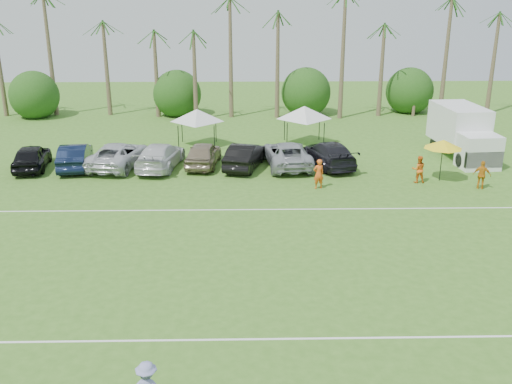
{
  "coord_description": "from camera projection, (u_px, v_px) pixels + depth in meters",
  "views": [
    {
      "loc": [
        0.21,
        -14.28,
        10.94
      ],
      "look_at": [
        0.77,
        12.28,
        1.6
      ],
      "focal_mm": 40.0,
      "sensor_mm": 36.0,
      "label": 1
    }
  ],
  "objects": [
    {
      "name": "sideline_player_c",
      "position": [
        482.0,
        175.0,
        33.27
      ],
      "size": [
        1.07,
        0.78,
        1.69
      ],
      "primitive_type": "imported",
      "rotation": [
        0.0,
        0.0,
        2.72
      ],
      "color": "orange",
      "rests_on": "ground"
    },
    {
      "name": "canopy_tent_left",
      "position": [
        197.0,
        109.0,
        41.91
      ],
      "size": [
        4.03,
        4.03,
        3.27
      ],
      "color": "black",
      "rests_on": "ground"
    },
    {
      "name": "parked_car_4",
      "position": [
        203.0,
        154.0,
        37.71
      ],
      "size": [
        2.45,
        4.97,
        1.63
      ],
      "primitive_type": "imported",
      "rotation": [
        0.0,
        0.0,
        3.03
      ],
      "color": "gray",
      "rests_on": "ground"
    },
    {
      "name": "parked_car_7",
      "position": [
        329.0,
        154.0,
        37.75
      ],
      "size": [
        3.45,
        5.98,
        1.63
      ],
      "primitive_type": "imported",
      "rotation": [
        0.0,
        0.0,
        3.36
      ],
      "color": "black",
      "rests_on": "ground"
    },
    {
      "name": "palm_tree_4",
      "position": [
        196.0,
        33.0,
        50.38
      ],
      "size": [
        2.4,
        2.4,
        8.9
      ],
      "color": "brown",
      "rests_on": "ground"
    },
    {
      "name": "parked_car_6",
      "position": [
        287.0,
        154.0,
        37.66
      ],
      "size": [
        3.26,
        6.1,
        1.63
      ],
      "primitive_type": "imported",
      "rotation": [
        0.0,
        0.0,
        3.24
      ],
      "color": "#9FA3A8",
      "rests_on": "ground"
    },
    {
      "name": "bush_tree_0",
      "position": [
        38.0,
        96.0,
        52.91
      ],
      "size": [
        4.0,
        4.0,
        4.0
      ],
      "color": "brown",
      "rests_on": "ground"
    },
    {
      "name": "palm_tree_2",
      "position": [
        104.0,
        13.0,
        49.65
      ],
      "size": [
        2.4,
        2.4,
        10.9
      ],
      "color": "brown",
      "rests_on": "ground"
    },
    {
      "name": "palm_tree_5",
      "position": [
        241.0,
        23.0,
        50.17
      ],
      "size": [
        2.4,
        2.4,
        9.9
      ],
      "color": "brown",
      "rests_on": "ground"
    },
    {
      "name": "sideline_player_b",
      "position": [
        419.0,
        169.0,
        34.38
      ],
      "size": [
        0.82,
        0.65,
        1.67
      ],
      "primitive_type": "imported",
      "rotation": [
        0.0,
        0.0,
        3.12
      ],
      "color": "orange",
      "rests_on": "ground"
    },
    {
      "name": "ground",
      "position": [
        239.0,
        378.0,
        17.1
      ],
      "size": [
        120.0,
        120.0,
        0.0
      ],
      "primitive_type": "plane",
      "color": "#3E6F21",
      "rests_on": "ground"
    },
    {
      "name": "palm_tree_9",
      "position": [
        444.0,
        23.0,
        50.52
      ],
      "size": [
        2.4,
        2.4,
        9.9
      ],
      "color": "brown",
      "rests_on": "ground"
    },
    {
      "name": "parked_car_5",
      "position": [
        245.0,
        156.0,
        37.31
      ],
      "size": [
        2.97,
        5.23,
        1.63
      ],
      "primitive_type": "imported",
      "rotation": [
        0.0,
        0.0,
        2.87
      ],
      "color": "black",
      "rests_on": "ground"
    },
    {
      "name": "bush_tree_1",
      "position": [
        178.0,
        96.0,
        53.17
      ],
      "size": [
        4.0,
        4.0,
        4.0
      ],
      "color": "brown",
      "rests_on": "ground"
    },
    {
      "name": "palm_tree_6",
      "position": [
        287.0,
        13.0,
        49.96
      ],
      "size": [
        2.4,
        2.4,
        10.9
      ],
      "color": "brown",
      "rests_on": "ground"
    },
    {
      "name": "palm_tree_1",
      "position": [
        47.0,
        23.0,
        49.83
      ],
      "size": [
        2.4,
        2.4,
        9.9
      ],
      "color": "brown",
      "rests_on": "ground"
    },
    {
      "name": "canopy_tent_right",
      "position": [
        304.0,
        106.0,
        42.42
      ],
      "size": [
        4.2,
        4.2,
        3.4
      ],
      "color": "black",
      "rests_on": "ground"
    },
    {
      "name": "parked_car_1",
      "position": [
        75.0,
        156.0,
        37.22
      ],
      "size": [
        2.38,
        5.14,
        1.63
      ],
      "primitive_type": "imported",
      "rotation": [
        0.0,
        0.0,
        3.28
      ],
      "color": "black",
      "rests_on": "ground"
    },
    {
      "name": "box_truck",
      "position": [
        463.0,
        131.0,
        39.29
      ],
      "size": [
        3.03,
        6.94,
        3.49
      ],
      "rotation": [
        0.0,
        0.0,
        0.07
      ],
      "color": "white",
      "rests_on": "ground"
    },
    {
      "name": "palm_tree_7",
      "position": [
        333.0,
        3.0,
        49.76
      ],
      "size": [
        2.4,
        2.4,
        11.9
      ],
      "color": "brown",
      "rests_on": "ground"
    },
    {
      "name": "palm_tree_3",
      "position": [
        149.0,
        3.0,
        49.44
      ],
      "size": [
        2.4,
        2.4,
        11.9
      ],
      "color": "brown",
      "rests_on": "ground"
    },
    {
      "name": "parked_car_0",
      "position": [
        32.0,
        157.0,
        37.05
      ],
      "size": [
        2.6,
        5.02,
        1.63
      ],
      "primitive_type": "imported",
      "rotation": [
        0.0,
        0.0,
        3.29
      ],
      "color": "black",
      "rests_on": "ground"
    },
    {
      "name": "parked_car_2",
      "position": [
        118.0,
        155.0,
        37.49
      ],
      "size": [
        3.69,
        6.25,
        1.63
      ],
      "primitive_type": "imported",
      "rotation": [
        0.0,
        0.0,
        2.97
      ],
      "color": "silver",
      "rests_on": "ground"
    },
    {
      "name": "bush_tree_2",
      "position": [
        306.0,
        95.0,
        53.4
      ],
      "size": [
        4.0,
        4.0,
        4.0
      ],
      "color": "brown",
      "rests_on": "ground"
    },
    {
      "name": "parked_car_3",
      "position": [
        160.0,
        156.0,
        37.29
      ],
      "size": [
        3.04,
        5.88,
        1.63
      ],
      "primitive_type": "imported",
      "rotation": [
        0.0,
        0.0,
        3.0
      ],
      "color": "silver",
      "rests_on": "ground"
    },
    {
      "name": "palm_tree_10",
      "position": [
        501.0,
        13.0,
        50.33
      ],
      "size": [
        2.4,
        2.4,
        10.9
      ],
      "color": "brown",
      "rests_on": "ground"
    },
    {
      "name": "palm_tree_8",
      "position": [
        387.0,
        33.0,
        50.71
      ],
      "size": [
        2.4,
        2.4,
        8.9
      ],
      "color": "brown",
      "rests_on": "ground"
    },
    {
      "name": "sideline_player_a",
      "position": [
        319.0,
        174.0,
        33.32
      ],
      "size": [
        0.75,
        0.6,
        1.78
      ],
      "primitive_type": "imported",
      "rotation": [
        0.0,
        0.0,
        3.44
      ],
      "color": "orange",
      "rests_on": "ground"
    },
    {
      "name": "bush_tree_3",
      "position": [
        412.0,
        95.0,
        53.6
      ],
      "size": [
        4.0,
        4.0,
        4.0
      ],
      "color": "brown",
      "rests_on": "ground"
    },
    {
      "name": "field_lines",
      "position": [
        240.0,
        260.0,
        24.64
      ],
      "size": [
        80.0,
        12.1,
        0.01
      ],
      "color": "white",
      "rests_on": "ground"
    },
    {
      "name": "market_umbrella",
      "position": [
        443.0,
        144.0,
        34.22
      ],
      "size": [
        2.31,
        2.31,
        2.57
      ],
      "color": "black",
      "rests_on": "ground"
    }
  ]
}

